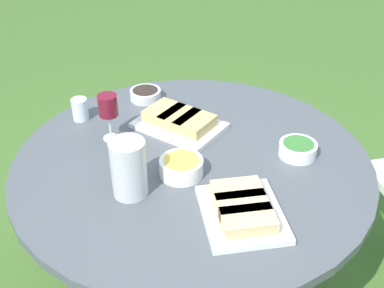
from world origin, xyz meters
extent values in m
cylinder|color=#4C4C51|center=(0.00, 0.00, 0.37)|extent=(0.11, 0.11, 0.71)
cylinder|color=#4C5156|center=(0.00, 0.00, 0.75)|extent=(1.26, 1.26, 0.03)
cylinder|color=white|center=(0.72, -0.51, 0.22)|extent=(0.03, 0.03, 0.43)
cylinder|color=silver|center=(-0.26, 0.07, 0.86)|extent=(0.11, 0.11, 0.19)
cone|color=silver|center=(-0.21, 0.07, 0.94)|extent=(0.03, 0.03, 0.02)
cylinder|color=silver|center=(-0.04, 0.33, 0.77)|extent=(0.06, 0.06, 0.01)
cylinder|color=silver|center=(-0.04, 0.33, 0.82)|extent=(0.01, 0.01, 0.10)
cylinder|color=maroon|center=(-0.04, 0.33, 0.91)|extent=(0.07, 0.07, 0.08)
cube|color=white|center=(0.15, 0.14, 0.77)|extent=(0.25, 0.34, 0.02)
cube|color=tan|center=(0.15, 0.07, 0.81)|extent=(0.15, 0.12, 0.04)
cube|color=tan|center=(0.15, 0.14, 0.81)|extent=(0.15, 0.12, 0.04)
cube|color=tan|center=(0.16, 0.22, 0.81)|extent=(0.15, 0.12, 0.04)
cube|color=white|center=(-0.19, -0.28, 0.77)|extent=(0.37, 0.36, 0.02)
cube|color=#E0C184|center=(-0.14, -0.24, 0.80)|extent=(0.17, 0.18, 0.04)
cube|color=#E0C184|center=(-0.19, -0.28, 0.80)|extent=(0.17, 0.18, 0.04)
cube|color=#E0C184|center=(-0.24, -0.32, 0.80)|extent=(0.17, 0.18, 0.04)
cylinder|color=white|center=(-0.10, -0.02, 0.79)|extent=(0.15, 0.15, 0.06)
cylinder|color=#E0C147|center=(-0.10, -0.02, 0.81)|extent=(0.12, 0.12, 0.03)
cylinder|color=white|center=(0.20, -0.31, 0.79)|extent=(0.13, 0.13, 0.05)
cylinder|color=#387533|center=(0.20, -0.31, 0.80)|extent=(0.11, 0.11, 0.02)
cylinder|color=silver|center=(0.28, 0.39, 0.79)|extent=(0.13, 0.13, 0.04)
cylinder|color=#2D231E|center=(0.28, 0.39, 0.80)|extent=(0.11, 0.11, 0.02)
cylinder|color=silver|center=(0.02, 0.52, 0.81)|extent=(0.06, 0.06, 0.09)
camera|label=1|loc=(-1.20, -0.69, 1.74)|focal=45.00mm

